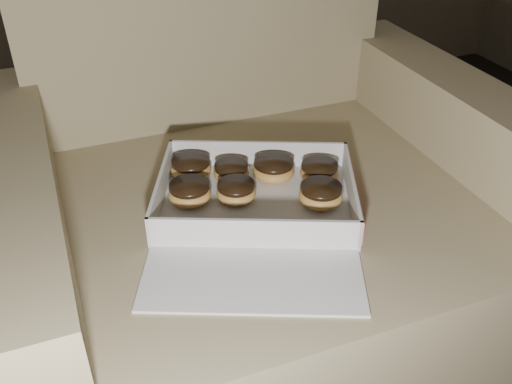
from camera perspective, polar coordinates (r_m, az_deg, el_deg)
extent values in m
cube|color=#8A7C58|center=(1.25, 0.65, -8.60)|extent=(0.80, 0.80, 0.47)
cube|color=#8A7C58|center=(1.15, -20.27, -10.53)|extent=(0.13, 0.80, 0.62)
cube|color=#8A7C58|center=(1.39, 17.60, -1.39)|extent=(0.13, 0.80, 0.62)
cube|color=silver|center=(1.06, 0.00, -1.08)|extent=(0.43, 0.38, 0.01)
cube|color=silver|center=(1.15, 0.18, 3.88)|extent=(0.33, 0.14, 0.05)
cube|color=silver|center=(0.93, -0.22, -4.11)|extent=(0.33, 0.14, 0.05)
cube|color=silver|center=(1.06, -9.45, 0.44)|extent=(0.11, 0.25, 0.05)
cube|color=silver|center=(1.05, 9.52, 0.15)|extent=(0.11, 0.25, 0.05)
cube|color=#DA5865|center=(1.05, 9.77, 0.15)|extent=(0.10, 0.24, 0.05)
cube|color=silver|center=(0.90, -0.36, -8.72)|extent=(0.38, 0.27, 0.01)
ellipsoid|color=#E3A64F|center=(1.11, 6.34, 1.92)|extent=(0.07, 0.07, 0.04)
cylinder|color=black|center=(1.10, 6.39, 2.61)|extent=(0.07, 0.07, 0.01)
ellipsoid|color=#E3A64F|center=(1.12, -6.51, 2.31)|extent=(0.08, 0.08, 0.04)
cylinder|color=black|center=(1.11, -6.56, 3.05)|extent=(0.07, 0.07, 0.01)
ellipsoid|color=#E3A64F|center=(1.11, 1.77, 2.19)|extent=(0.08, 0.08, 0.04)
cylinder|color=black|center=(1.10, 1.79, 2.95)|extent=(0.08, 0.08, 0.01)
ellipsoid|color=#E3A64F|center=(1.04, 6.49, -0.37)|extent=(0.08, 0.08, 0.04)
cylinder|color=black|center=(1.03, 6.55, 0.40)|extent=(0.07, 0.07, 0.01)
ellipsoid|color=#E3A64F|center=(1.05, -1.99, -0.04)|extent=(0.07, 0.07, 0.04)
cylinder|color=black|center=(1.04, -2.00, 0.66)|extent=(0.07, 0.07, 0.01)
ellipsoid|color=#E3A64F|center=(1.05, -6.64, -0.17)|extent=(0.08, 0.08, 0.04)
cylinder|color=black|center=(1.04, -6.70, 0.59)|extent=(0.07, 0.07, 0.01)
ellipsoid|color=#E3A64F|center=(1.11, -2.50, 1.94)|extent=(0.07, 0.07, 0.03)
cylinder|color=black|center=(1.10, -2.51, 2.58)|extent=(0.06, 0.06, 0.01)
ellipsoid|color=black|center=(0.97, 2.47, -4.46)|extent=(0.01, 0.01, 0.00)
ellipsoid|color=black|center=(0.96, 0.91, -4.63)|extent=(0.01, 0.01, 0.00)
ellipsoid|color=black|center=(0.98, -8.26, -3.98)|extent=(0.01, 0.01, 0.00)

